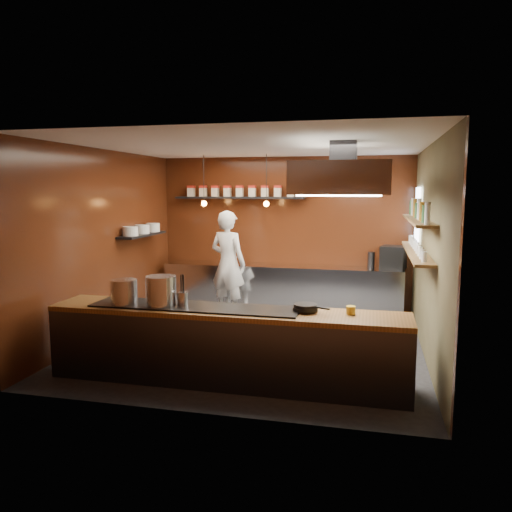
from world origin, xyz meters
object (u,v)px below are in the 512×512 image
(stockpot_small, at_px, (124,292))
(espresso_machine, at_px, (393,257))
(extractor_hood, at_px, (343,179))
(chef, at_px, (228,264))
(stockpot_large, at_px, (161,291))

(stockpot_small, relative_size, espresso_machine, 0.77)
(extractor_hood, bearing_deg, chef, 138.14)
(stockpot_large, xyz_separation_m, chef, (-0.09, 3.23, -0.13))
(extractor_hood, distance_m, espresso_machine, 3.06)
(espresso_machine, bearing_deg, chef, -154.53)
(chef, bearing_deg, stockpot_small, 100.68)
(extractor_hood, xyz_separation_m, espresso_machine, (0.80, 2.61, -1.39))
(stockpot_large, xyz_separation_m, espresso_machine, (2.91, 3.87, -0.01))
(espresso_machine, relative_size, chef, 0.22)
(stockpot_large, relative_size, chef, 0.19)
(stockpot_small, distance_m, chef, 3.29)
(stockpot_large, distance_m, stockpot_small, 0.49)
(chef, bearing_deg, extractor_hood, 155.71)
(extractor_hood, bearing_deg, espresso_machine, 72.96)
(stockpot_large, relative_size, espresso_machine, 0.88)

